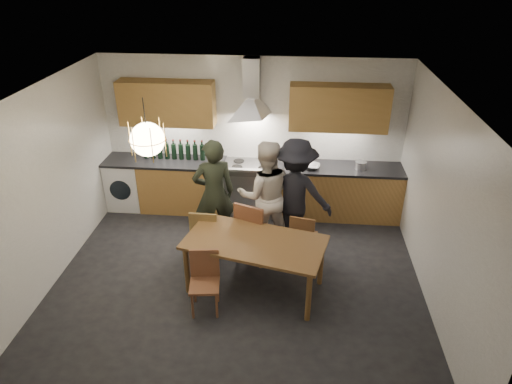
# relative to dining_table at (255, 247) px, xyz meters

# --- Properties ---
(ground) EXTENTS (5.00, 5.00, 0.00)m
(ground) POSITION_rel_dining_table_xyz_m (-0.25, 0.10, -0.67)
(ground) COLOR black
(ground) RESTS_ON ground
(room_shell) EXTENTS (5.02, 4.52, 2.61)m
(room_shell) POSITION_rel_dining_table_xyz_m (-0.25, 0.10, 1.04)
(room_shell) COLOR white
(room_shell) RESTS_ON ground
(counter_run) EXTENTS (5.00, 0.62, 0.90)m
(counter_run) POSITION_rel_dining_table_xyz_m (-0.23, 2.05, -0.22)
(counter_run) COLOR tan
(counter_run) RESTS_ON ground
(range_stove) EXTENTS (0.90, 0.60, 0.92)m
(range_stove) POSITION_rel_dining_table_xyz_m (-0.25, 2.04, -0.22)
(range_stove) COLOR silver
(range_stove) RESTS_ON ground
(wall_fixtures) EXTENTS (4.30, 0.54, 1.10)m
(wall_fixtures) POSITION_rel_dining_table_xyz_m (-0.25, 2.16, 1.21)
(wall_fixtures) COLOR #BC8D48
(wall_fixtures) RESTS_ON ground
(pendant_lamp) EXTENTS (0.43, 0.43, 0.70)m
(pendant_lamp) POSITION_rel_dining_table_xyz_m (-1.25, -0.00, 1.43)
(pendant_lamp) COLOR black
(pendant_lamp) RESTS_ON ground
(dining_table) EXTENTS (1.94, 1.29, 0.75)m
(dining_table) POSITION_rel_dining_table_xyz_m (0.00, 0.00, 0.00)
(dining_table) COLOR brown
(dining_table) RESTS_ON ground
(chair_back_left) EXTENTS (0.40, 0.40, 0.86)m
(chair_back_left) POSITION_rel_dining_table_xyz_m (-0.76, 0.53, -0.17)
(chair_back_left) COLOR brown
(chair_back_left) RESTS_ON ground
(chair_back_mid) EXTENTS (0.58, 0.58, 0.98)m
(chair_back_mid) POSITION_rel_dining_table_xyz_m (-0.09, 0.59, -0.10)
(chair_back_mid) COLOR brown
(chair_back_mid) RESTS_ON ground
(chair_back_right) EXTENTS (0.42, 0.42, 0.79)m
(chair_back_right) POSITION_rel_dining_table_xyz_m (0.63, 0.64, -0.21)
(chair_back_right) COLOR brown
(chair_back_right) RESTS_ON ground
(chair_front) EXTENTS (0.41, 0.41, 0.81)m
(chair_front) POSITION_rel_dining_table_xyz_m (-0.59, -0.41, -0.20)
(chair_front) COLOR brown
(chair_front) RESTS_ON ground
(person_left) EXTENTS (0.72, 0.59, 1.71)m
(person_left) POSITION_rel_dining_table_xyz_m (-0.70, 1.04, 0.19)
(person_left) COLOR black
(person_left) RESTS_ON ground
(person_mid) EXTENTS (0.93, 0.78, 1.70)m
(person_mid) POSITION_rel_dining_table_xyz_m (0.06, 1.07, 0.18)
(person_mid) COLOR beige
(person_mid) RESTS_ON ground
(person_right) EXTENTS (1.20, 0.82, 1.71)m
(person_right) POSITION_rel_dining_table_xyz_m (0.50, 1.14, 0.19)
(person_right) COLOR black
(person_right) RESTS_ON ground
(mixing_bowl) EXTENTS (0.30, 0.30, 0.07)m
(mixing_bowl) POSITION_rel_dining_table_xyz_m (0.75, 1.96, 0.27)
(mixing_bowl) COLOR #ADADB0
(mixing_bowl) RESTS_ON counter_run
(stock_pot) EXTENTS (0.18, 0.18, 0.12)m
(stock_pot) POSITION_rel_dining_table_xyz_m (1.54, 2.00, 0.30)
(stock_pot) COLOR silver
(stock_pot) RESTS_ON counter_run
(wine_bottles) EXTENTS (1.06, 0.08, 0.34)m
(wine_bottles) POSITION_rel_dining_table_xyz_m (-1.57, 2.14, 0.41)
(wine_bottles) COLOR black
(wine_bottles) RESTS_ON counter_run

